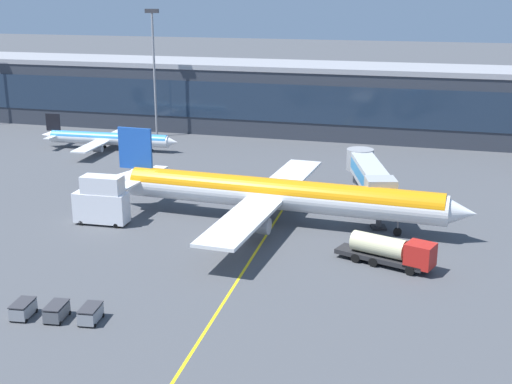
% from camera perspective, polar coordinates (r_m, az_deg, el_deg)
% --- Properties ---
extents(ground_plane, '(700.00, 700.00, 0.00)m').
position_cam_1_polar(ground_plane, '(80.35, -3.04, -4.21)').
color(ground_plane, '#47494F').
extents(apron_lead_in_line, '(4.14, 79.92, 0.01)m').
position_cam_1_polar(apron_lead_in_line, '(80.82, 0.61, -4.06)').
color(apron_lead_in_line, yellow).
rests_on(apron_lead_in_line, ground_plane).
extents(terminal_building, '(218.43, 16.48, 14.23)m').
position_cam_1_polar(terminal_building, '(143.02, 2.09, 7.93)').
color(terminal_building, '#2D333D').
rests_on(terminal_building, ground_plane).
extents(main_airliner, '(48.18, 38.51, 11.09)m').
position_cam_1_polar(main_airliner, '(85.61, 1.82, -0.18)').
color(main_airliner, white).
rests_on(main_airliner, ground_plane).
extents(jet_bridge, '(8.65, 19.10, 6.54)m').
position_cam_1_polar(jet_bridge, '(92.65, 9.43, 1.54)').
color(jet_bridge, '#B2B7BC').
rests_on(jet_bridge, ground_plane).
extents(fuel_tanker, '(11.04, 5.75, 3.25)m').
position_cam_1_polar(fuel_tanker, '(74.22, 11.28, -4.87)').
color(fuel_tanker, '#232326').
rests_on(fuel_tanker, ground_plane).
extents(catering_lift, '(6.91, 2.83, 6.30)m').
position_cam_1_polar(catering_lift, '(87.62, -12.84, -0.73)').
color(catering_lift, white).
rests_on(catering_lift, ground_plane).
extents(baggage_cart_0, '(1.93, 2.83, 1.48)m').
position_cam_1_polar(baggage_cart_0, '(65.76, -18.96, -9.27)').
color(baggage_cart_0, gray).
rests_on(baggage_cart_0, ground_plane).
extents(baggage_cart_1, '(1.93, 2.83, 1.48)m').
position_cam_1_polar(baggage_cart_1, '(64.42, -16.39, -9.59)').
color(baggage_cart_1, '#595B60').
rests_on(baggage_cart_1, ground_plane).
extents(baggage_cart_2, '(1.93, 2.83, 1.48)m').
position_cam_1_polar(baggage_cart_2, '(63.20, -13.71, -9.90)').
color(baggage_cart_2, gray).
rests_on(baggage_cart_2, ground_plane).
extents(commuter_jet_near, '(27.32, 21.82, 6.39)m').
position_cam_1_polar(commuter_jet_near, '(129.45, -12.32, 4.40)').
color(commuter_jet_near, white).
rests_on(commuter_jet_near, ground_plane).
extents(apron_light_mast_1, '(2.80, 0.50, 25.16)m').
position_cam_1_polar(apron_light_mast_1, '(138.33, -8.56, 10.58)').
color(apron_light_mast_1, gray).
rests_on(apron_light_mast_1, ground_plane).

